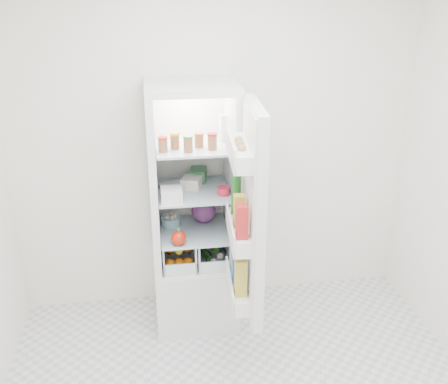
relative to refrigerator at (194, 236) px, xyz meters
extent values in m
cube|color=white|center=(0.20, 0.25, 0.63)|extent=(3.00, 0.02, 2.60)
cube|color=silver|center=(0.00, -0.04, -0.42)|extent=(0.60, 0.60, 0.50)
cube|color=silver|center=(0.00, -0.04, 1.11)|extent=(0.60, 0.60, 0.05)
cube|color=silver|center=(0.00, 0.24, 0.46)|extent=(0.60, 0.05, 1.25)
cube|color=silver|center=(-0.28, -0.04, 0.46)|extent=(0.05, 0.60, 1.25)
cube|color=silver|center=(0.27, -0.04, 0.46)|extent=(0.05, 0.60, 1.25)
cube|color=white|center=(0.00, 0.21, 0.46)|extent=(0.50, 0.01, 1.25)
sphere|color=white|center=(0.00, 0.17, 1.04)|extent=(0.05, 0.05, 0.05)
cube|color=silver|center=(0.00, -0.06, 0.07)|extent=(0.49, 0.53, 0.01)
cube|color=silver|center=(0.00, -0.06, 0.38)|extent=(0.49, 0.53, 0.02)
cube|color=silver|center=(0.00, -0.06, 0.71)|extent=(0.49, 0.53, 0.02)
cylinder|color=#B21919|center=(-0.20, -0.20, 0.76)|extent=(0.06, 0.06, 0.08)
cylinder|color=gold|center=(-0.12, -0.15, 0.76)|extent=(0.06, 0.06, 0.08)
cylinder|color=#267226|center=(-0.04, -0.23, 0.76)|extent=(0.06, 0.06, 0.08)
cylinder|color=brown|center=(0.04, -0.13, 0.76)|extent=(0.06, 0.06, 0.08)
cylinder|color=#B21919|center=(0.12, -0.20, 0.76)|extent=(0.06, 0.06, 0.08)
cylinder|color=white|center=(0.21, -0.03, 0.81)|extent=(0.07, 0.07, 0.18)
cube|color=silver|center=(-0.16, -0.24, 0.44)|extent=(0.14, 0.14, 0.09)
cube|color=white|center=(-0.01, -0.02, 0.43)|extent=(0.16, 0.16, 0.07)
cylinder|color=red|center=(0.19, -0.18, 0.42)|extent=(0.09, 0.09, 0.06)
cube|color=silver|center=(-0.15, -0.03, 0.41)|extent=(0.19, 0.16, 0.04)
cube|color=#397E47|center=(0.05, 0.11, 0.44)|extent=(0.14, 0.18, 0.09)
sphere|color=#4F1D56|center=(0.08, 0.06, 0.17)|extent=(0.18, 0.18, 0.18)
sphere|color=red|center=(-0.13, -0.28, 0.13)|extent=(0.10, 0.10, 0.10)
cylinder|color=#9AD5E5|center=(-0.17, 0.03, 0.11)|extent=(0.18, 0.18, 0.06)
sphere|color=orange|center=(-0.19, -0.18, -0.12)|extent=(0.07, 0.07, 0.07)
sphere|color=orange|center=(-0.12, -0.18, -0.12)|extent=(0.07, 0.07, 0.07)
sphere|color=orange|center=(-0.06, -0.18, -0.12)|extent=(0.07, 0.07, 0.07)
sphere|color=orange|center=(-0.19, -0.06, -0.06)|extent=(0.07, 0.07, 0.07)
sphere|color=orange|center=(-0.12, -0.06, -0.06)|extent=(0.07, 0.07, 0.07)
sphere|color=orange|center=(-0.06, -0.06, -0.06)|extent=(0.07, 0.07, 0.07)
sphere|color=orange|center=(-0.15, 0.06, -0.12)|extent=(0.07, 0.07, 0.07)
sphere|color=yellow|center=(-0.16, -0.12, -0.03)|extent=(0.06, 0.06, 0.06)
sphere|color=yellow|center=(-0.09, -0.01, -0.03)|extent=(0.06, 0.06, 0.06)
sphere|color=yellow|center=(-0.12, -0.16, -0.03)|extent=(0.06, 0.06, 0.06)
cylinder|color=#174517|center=(0.08, -0.06, -0.13)|extent=(0.09, 0.21, 0.05)
cylinder|color=#174517|center=(0.16, -0.01, -0.08)|extent=(0.08, 0.21, 0.05)
sphere|color=white|center=(0.12, -0.18, -0.13)|extent=(0.05, 0.05, 0.05)
sphere|color=white|center=(0.17, -0.16, -0.10)|extent=(0.05, 0.05, 0.05)
cube|color=silver|center=(0.31, -0.64, 0.46)|extent=(0.10, 0.60, 1.30)
cube|color=white|center=(0.27, -0.64, 0.46)|extent=(0.05, 0.56, 1.26)
cube|color=white|center=(0.22, -0.63, 0.83)|extent=(0.15, 0.51, 0.10)
cube|color=white|center=(0.22, -0.63, 0.33)|extent=(0.15, 0.51, 0.10)
cube|color=white|center=(0.22, -0.63, -0.07)|extent=(0.15, 0.51, 0.10)
sphere|color=olive|center=(0.21, -0.75, 0.89)|extent=(0.05, 0.05, 0.05)
sphere|color=olive|center=(0.22, -0.67, 0.89)|extent=(0.05, 0.05, 0.05)
sphere|color=olive|center=(0.22, -0.59, 0.89)|extent=(0.05, 0.05, 0.05)
cylinder|color=#18571B|center=(0.23, -0.48, 0.51)|extent=(0.06, 0.06, 0.26)
cube|color=gold|center=(0.22, -0.66, 0.48)|extent=(0.07, 0.07, 0.20)
cube|color=red|center=(0.21, -0.81, 0.48)|extent=(0.07, 0.07, 0.20)
cube|color=silver|center=(0.23, -0.48, 0.10)|extent=(0.07, 0.07, 0.24)
cube|color=blue|center=(0.22, -0.63, 0.10)|extent=(0.07, 0.07, 0.24)
cube|color=gold|center=(0.21, -0.78, 0.10)|extent=(0.07, 0.07, 0.24)
camera|label=1|loc=(-0.27, -3.29, 1.70)|focal=40.00mm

